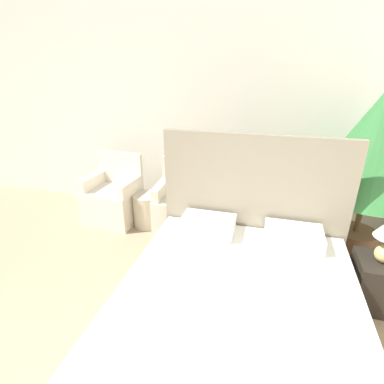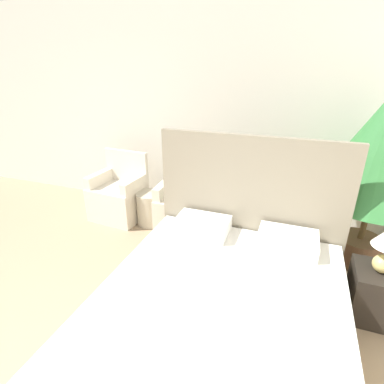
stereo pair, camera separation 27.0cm
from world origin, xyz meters
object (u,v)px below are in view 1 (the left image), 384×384
at_px(armchair_near_window_left, 114,200).
at_px(nightstand, 379,283).
at_px(side_table, 147,210).
at_px(potted_palm, 376,146).
at_px(armchair_near_window_right, 183,209).
at_px(bed, 237,308).

bearing_deg(armchair_near_window_left, nightstand, -11.59).
relative_size(armchair_near_window_left, side_table, 2.05).
bearing_deg(nightstand, armchair_near_window_left, 164.69).
bearing_deg(potted_palm, armchair_near_window_right, 179.03).
bearing_deg(bed, armchair_near_window_left, 140.92).
relative_size(armchair_near_window_left, armchair_near_window_right, 1.00).
height_order(armchair_near_window_left, potted_palm, potted_palm).
height_order(armchair_near_window_right, side_table, armchair_near_window_right).
distance_m(armchair_near_window_left, armchair_near_window_right, 1.01).
distance_m(nightstand, side_table, 2.71).
bearing_deg(armchair_near_window_right, nightstand, -25.14).
xyz_separation_m(armchair_near_window_right, nightstand, (2.08, -0.85, -0.07)).
bearing_deg(armchair_near_window_left, armchair_near_window_right, 3.73).
distance_m(armchair_near_window_left, nightstand, 3.20).
bearing_deg(bed, nightstand, 31.04).
xyz_separation_m(armchair_near_window_right, potted_palm, (2.04, -0.03, 0.98)).
height_order(potted_palm, nightstand, potted_palm).
bearing_deg(bed, side_table, 132.53).
relative_size(nightstand, side_table, 1.03).
relative_size(bed, nightstand, 4.50).
xyz_separation_m(potted_palm, side_table, (-2.55, 0.01, -1.05)).
bearing_deg(armchair_near_window_right, armchair_near_window_left, 177.02).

